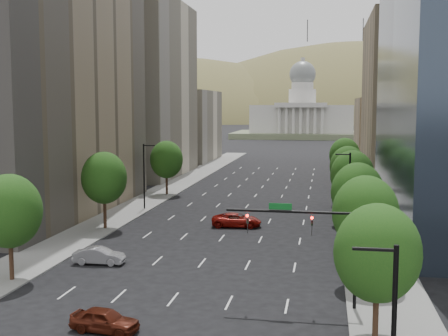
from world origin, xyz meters
The scene contains 23 objects.
sidewalk_left centered at (-15.50, 60.00, 0.07)m, with size 6.00×200.00×0.15m, color slate.
sidewalk_right centered at (15.50, 60.00, 0.07)m, with size 6.00×200.00×0.15m, color slate.
midrise_cream_left centered at (-25.00, 103.00, 17.50)m, with size 14.00×30.00×35.00m, color beige.
filler_left centered at (-25.00, 136.00, 9.00)m, with size 14.00×26.00×18.00m, color beige.
parking_tan_right centered at (25.00, 100.00, 15.00)m, with size 14.00×30.00×30.00m, color #8C7759.
filler_right centered at (25.00, 133.00, 8.00)m, with size 14.00×26.00×16.00m, color #8C7759.
tree_right_0 centered at (14.00, 25.00, 5.39)m, with size 5.20×5.20×8.39m.
tree_right_1 centered at (14.00, 36.00, 5.75)m, with size 5.20×5.20×8.75m.
tree_right_2 centered at (14.00, 48.00, 5.60)m, with size 5.20×5.20×8.61m.
tree_right_3 centered at (14.00, 60.00, 5.89)m, with size 5.20×5.20×8.89m.
tree_right_4 centered at (14.00, 74.00, 5.46)m, with size 5.20×5.20×8.46m.
tree_right_5 centered at (14.00, 90.00, 5.75)m, with size 5.20×5.20×8.75m.
tree_left_0 centered at (-14.00, 32.00, 5.75)m, with size 5.20×5.20×8.75m.
tree_left_1 centered at (-14.00, 52.00, 5.96)m, with size 5.20×5.20×8.97m.
tree_left_2 centered at (-14.00, 78.00, 5.68)m, with size 5.20×5.20×8.68m.
streetlight_rn centered at (13.44, 55.00, 4.84)m, with size 1.70×0.20×9.00m.
streetlight_ln centered at (-13.44, 65.00, 4.84)m, with size 1.70×0.20×9.00m.
traffic_signal centered at (10.53, 30.00, 5.17)m, with size 9.12×0.40×7.38m.
capitol centered at (0.00, 249.71, 8.58)m, with size 60.00×40.00×35.20m.
foothills centered at (34.67, 599.39, -37.78)m, with size 720.00×413.00×263.00m.
car_maroon centered at (-2.61, 23.36, 0.75)m, with size 1.78×4.43×1.51m, color #49170C.
car_silver centered at (-9.00, 38.05, 0.76)m, with size 1.60×4.59×1.51m, color gray.
car_red_far centered at (0.68, 56.01, 0.81)m, with size 2.68×5.81×1.61m, color maroon.
Camera 1 is at (10.87, -9.61, 14.12)m, focal length 46.15 mm.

